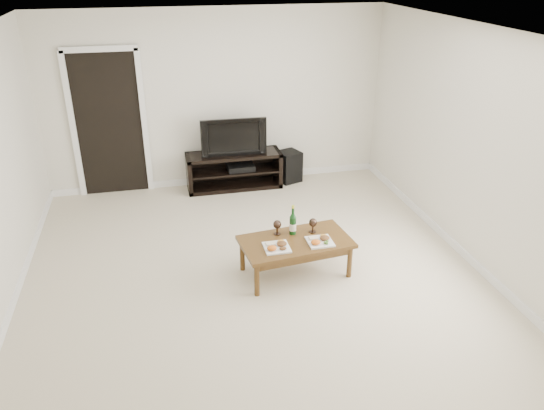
{
  "coord_description": "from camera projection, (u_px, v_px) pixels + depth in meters",
  "views": [
    {
      "loc": [
        -0.92,
        -4.9,
        3.26
      ],
      "look_at": [
        0.28,
        0.32,
        0.7
      ],
      "focal_mm": 35.0,
      "sensor_mm": 36.0,
      "label": 1
    }
  ],
  "objects": [
    {
      "name": "goblet_left",
      "position": [
        277.0,
        227.0,
        5.86
      ],
      "size": [
        0.09,
        0.09,
        0.17
      ],
      "primitive_type": null,
      "color": "#32231B",
      "rests_on": "coffee_table"
    },
    {
      "name": "plate_left",
      "position": [
        277.0,
        245.0,
        5.6
      ],
      "size": [
        0.27,
        0.27,
        0.07
      ],
      "primitive_type": "cube",
      "color": "white",
      "rests_on": "coffee_table"
    },
    {
      "name": "doorway",
      "position": [
        109.0,
        126.0,
        7.55
      ],
      "size": [
        0.9,
        0.02,
        2.05
      ],
      "primitive_type": "cube",
      "color": "black",
      "rests_on": "ground"
    },
    {
      "name": "coffee_table",
      "position": [
        295.0,
        257.0,
        5.87
      ],
      "size": [
        1.26,
        0.78,
        0.42
      ],
      "primitive_type": "cube",
      "rotation": [
        0.0,
        0.0,
        0.11
      ],
      "color": "#523716",
      "rests_on": "ground"
    },
    {
      "name": "floor",
      "position": [
        254.0,
        276.0,
        5.9
      ],
      "size": [
        5.5,
        5.5,
        0.0
      ],
      "primitive_type": "plane",
      "color": "beige",
      "rests_on": "ground"
    },
    {
      "name": "wine_bottle",
      "position": [
        293.0,
        220.0,
        5.83
      ],
      "size": [
        0.07,
        0.07,
        0.35
      ],
      "primitive_type": "cylinder",
      "color": "#0F3712",
      "rests_on": "coffee_table"
    },
    {
      "name": "plate_right",
      "position": [
        320.0,
        240.0,
        5.72
      ],
      "size": [
        0.27,
        0.27,
        0.07
      ],
      "primitive_type": "cube",
      "color": "white",
      "rests_on": "coffee_table"
    },
    {
      "name": "goblet_right",
      "position": [
        313.0,
        225.0,
        5.91
      ],
      "size": [
        0.09,
        0.09,
        0.17
      ],
      "primitive_type": null,
      "color": "#32231B",
      "rests_on": "coffee_table"
    },
    {
      "name": "subwoofer",
      "position": [
        289.0,
        166.0,
        8.26
      ],
      "size": [
        0.41,
        0.41,
        0.48
      ],
      "primitive_type": "cube",
      "rotation": [
        0.0,
        0.0,
        0.35
      ],
      "color": "black",
      "rests_on": "ground"
    },
    {
      "name": "back_wall",
      "position": [
        216.0,
        100.0,
        7.77
      ],
      "size": [
        5.0,
        0.04,
        2.6
      ],
      "primitive_type": "cube",
      "color": "silver",
      "rests_on": "ground"
    },
    {
      "name": "ceiling",
      "position": [
        250.0,
        31.0,
        4.77
      ],
      "size": [
        5.0,
        5.5,
        0.04
      ],
      "primitive_type": "cube",
      "color": "white",
      "rests_on": "back_wall"
    },
    {
      "name": "media_console",
      "position": [
        234.0,
        170.0,
        8.01
      ],
      "size": [
        1.42,
        0.45,
        0.55
      ],
      "primitive_type": "cube",
      "color": "black",
      "rests_on": "ground"
    },
    {
      "name": "television",
      "position": [
        233.0,
        135.0,
        7.77
      ],
      "size": [
        0.96,
        0.14,
        0.55
      ],
      "primitive_type": "imported",
      "rotation": [
        0.0,
        0.0,
        -0.02
      ],
      "color": "black",
      "rests_on": "media_console"
    },
    {
      "name": "av_receiver",
      "position": [
        241.0,
        167.0,
        8.0
      ],
      "size": [
        0.41,
        0.31,
        0.08
      ],
      "primitive_type": "cube",
      "rotation": [
        0.0,
        0.0,
        0.03
      ],
      "color": "black",
      "rests_on": "media_console"
    }
  ]
}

